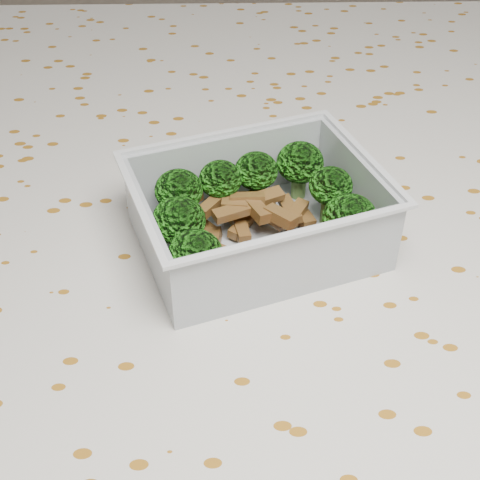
{
  "coord_description": "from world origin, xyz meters",
  "views": [
    {
      "loc": [
        -0.01,
        -0.33,
        1.06
      ],
      "look_at": [
        -0.01,
        0.0,
        0.78
      ],
      "focal_mm": 50.0,
      "sensor_mm": 36.0,
      "label": 1
    }
  ],
  "objects": [
    {
      "name": "broccoli_florets",
      "position": [
        0.0,
        0.03,
        0.79
      ],
      "size": [
        0.15,
        0.13,
        0.04
      ],
      "color": "#608C3F",
      "rests_on": "lunch_container"
    },
    {
      "name": "dining_table",
      "position": [
        0.0,
        0.0,
        0.67
      ],
      "size": [
        1.4,
        0.9,
        0.75
      ],
      "color": "brown",
      "rests_on": "ground"
    },
    {
      "name": "meat_pile",
      "position": [
        -0.0,
        0.04,
        0.77
      ],
      "size": [
        0.1,
        0.08,
        0.03
      ],
      "color": "brown",
      "rests_on": "lunch_container"
    },
    {
      "name": "sausage",
      "position": [
        0.02,
        -0.01,
        0.77
      ],
      "size": [
        0.13,
        0.06,
        0.02
      ],
      "color": "#B72913",
      "rests_on": "lunch_container"
    },
    {
      "name": "lunch_container",
      "position": [
        0.0,
        0.03,
        0.78
      ],
      "size": [
        0.19,
        0.17,
        0.06
      ],
      "color": "silver",
      "rests_on": "tablecloth"
    },
    {
      "name": "tablecloth",
      "position": [
        0.0,
        0.0,
        0.72
      ],
      "size": [
        1.46,
        0.96,
        0.19
      ],
      "color": "silver",
      "rests_on": "dining_table"
    }
  ]
}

